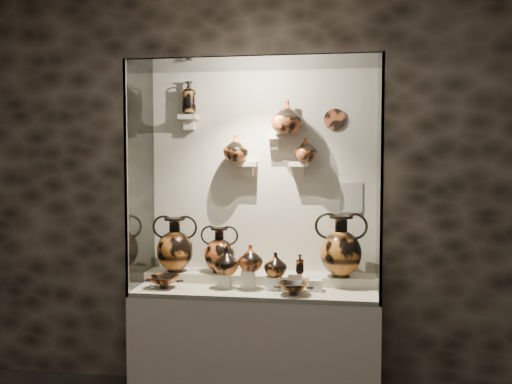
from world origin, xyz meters
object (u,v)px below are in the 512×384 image
at_px(kylix_right, 294,287).
at_px(jug_c, 276,264).
at_px(ovoid_vase_a, 236,148).
at_px(kylix_left, 164,281).
at_px(amphora_left, 175,244).
at_px(ovoid_vase_b, 287,117).
at_px(amphora_right, 341,246).
at_px(jug_b, 251,258).
at_px(ovoid_vase_c, 306,150).
at_px(lekythos_small, 300,263).
at_px(jug_a, 226,261).
at_px(amphora_mid, 219,250).
at_px(lekythos_tall, 189,96).

bearing_deg(kylix_right, jug_c, 138.76).
bearing_deg(ovoid_vase_a, kylix_left, -128.67).
height_order(amphora_left, kylix_right, amphora_left).
xyz_separation_m(ovoid_vase_a, ovoid_vase_b, (0.38, -0.02, 0.22)).
bearing_deg(amphora_right, ovoid_vase_b, 168.53).
bearing_deg(amphora_left, kylix_right, -28.62).
distance_m(jug_b, ovoid_vase_c, 0.88).
height_order(jug_c, kylix_left, jug_c).
bearing_deg(lekythos_small, ovoid_vase_a, 161.52).
distance_m(jug_a, ovoid_vase_a, 0.83).
bearing_deg(jug_c, amphora_mid, 133.68).
height_order(jug_b, kylix_right, jug_b).
xyz_separation_m(jug_a, jug_b, (0.17, -0.00, 0.03)).
xyz_separation_m(ovoid_vase_a, ovoid_vase_c, (0.51, 0.01, -0.01)).
xyz_separation_m(jug_b, kylix_left, (-0.61, -0.05, -0.17)).
xyz_separation_m(jug_c, ovoid_vase_b, (0.05, 0.21, 1.03)).
relative_size(jug_b, ovoid_vase_b, 0.76).
xyz_separation_m(amphora_left, jug_b, (0.60, -0.19, -0.05)).
bearing_deg(jug_b, kylix_left, 175.21).
xyz_separation_m(amphora_mid, ovoid_vase_a, (0.11, 0.05, 0.75)).
bearing_deg(kylix_left, amphora_mid, 27.64).
height_order(kylix_right, lekythos_tall, lekythos_tall).
height_order(lekythos_small, kylix_left, lekythos_small).
bearing_deg(lekythos_tall, kylix_left, -94.22).
bearing_deg(ovoid_vase_b, amphora_left, 179.88).
height_order(amphora_left, lekythos_tall, lekythos_tall).
distance_m(jug_a, kylix_left, 0.46).
xyz_separation_m(jug_a, ovoid_vase_b, (0.40, 0.23, 1.01)).
bearing_deg(ovoid_vase_b, ovoid_vase_a, 173.38).
distance_m(amphora_right, jug_a, 0.82).
bearing_deg(jug_a, jug_b, 19.80).
relative_size(amphora_mid, amphora_right, 0.76).
xyz_separation_m(amphora_left, jug_a, (0.43, -0.19, -0.08)).
height_order(jug_b, ovoid_vase_c, ovoid_vase_c).
xyz_separation_m(amphora_right, ovoid_vase_b, (-0.39, 0.06, 0.92)).
relative_size(lekythos_small, kylix_right, 0.59).
bearing_deg(jug_c, ovoid_vase_c, 27.95).
bearing_deg(amphora_right, jug_b, -166.65).
relative_size(jug_a, kylix_right, 0.73).
xyz_separation_m(amphora_left, ovoid_vase_a, (0.45, 0.07, 0.71)).
relative_size(kylix_right, ovoid_vase_c, 1.48).
relative_size(jug_b, kylix_left, 0.68).
bearing_deg(jug_c, ovoid_vase_b, 51.43).
bearing_deg(lekythos_tall, amphora_left, -118.57).
xyz_separation_m(amphora_right, jug_b, (-0.62, -0.18, -0.07)).
relative_size(jug_a, lekythos_small, 1.23).
height_order(lekythos_tall, ovoid_vase_c, lekythos_tall).
distance_m(kylix_left, ovoid_vase_c, 1.37).
height_order(jug_b, lekythos_small, jug_b).
relative_size(lekythos_small, lekythos_tall, 0.54).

